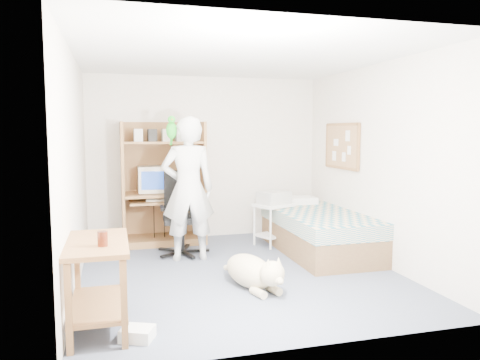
{
  "coord_description": "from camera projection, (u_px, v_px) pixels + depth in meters",
  "views": [
    {
      "loc": [
        -1.4,
        -5.21,
        1.67
      ],
      "look_at": [
        0.14,
        0.46,
        1.05
      ],
      "focal_mm": 35.0,
      "sensor_mm": 36.0,
      "label": 1
    }
  ],
  "objects": [
    {
      "name": "office_chair",
      "position": [
        182.0,
        225.0,
        6.35
      ],
      "size": [
        0.63,
        0.63,
        1.11
      ],
      "rotation": [
        0.0,
        0.0,
        -0.05
      ],
      "color": "black",
      "rests_on": "floor"
    },
    {
      "name": "wall_left",
      "position": [
        75.0,
        171.0,
        4.94
      ],
      "size": [
        0.02,
        4.0,
        2.5
      ],
      "primitive_type": "cube",
      "color": "silver",
      "rests_on": "floor"
    },
    {
      "name": "wall_back",
      "position": [
        206.0,
        158.0,
        7.32
      ],
      "size": [
        3.6,
        0.02,
        2.5
      ],
      "primitive_type": "cube",
      "color": "silver",
      "rests_on": "floor"
    },
    {
      "name": "computer_hutch",
      "position": [
        163.0,
        188.0,
        6.94
      ],
      "size": [
        1.2,
        0.63,
        1.8
      ],
      "color": "brown",
      "rests_on": "floor"
    },
    {
      "name": "drink_glass",
      "position": [
        103.0,
        239.0,
        3.73
      ],
      "size": [
        0.08,
        0.08,
        0.12
      ],
      "primitive_type": "cylinder",
      "color": "#40160A",
      "rests_on": "side_desk"
    },
    {
      "name": "side_desk",
      "position": [
        98.0,
        271.0,
        3.93
      ],
      "size": [
        0.5,
        1.0,
        0.75
      ],
      "color": "brown",
      "rests_on": "floor"
    },
    {
      "name": "printer_cart",
      "position": [
        274.0,
        218.0,
        6.83
      ],
      "size": [
        0.63,
        0.58,
        0.61
      ],
      "rotation": [
        0.0,
        0.0,
        0.43
      ],
      "color": "white",
      "rests_on": "floor"
    },
    {
      "name": "floor_box_b",
      "position": [
        106.0,
        312.0,
        4.22
      ],
      "size": [
        0.24,
        0.26,
        0.08
      ],
      "primitive_type": "cube",
      "rotation": [
        0.0,
        0.0,
        0.29
      ],
      "color": "#AFAFAA",
      "rests_on": "floor"
    },
    {
      "name": "printer",
      "position": [
        274.0,
        198.0,
        6.8
      ],
      "size": [
        0.51,
        0.46,
        0.18
      ],
      "primitive_type": "cube",
      "rotation": [
        0.0,
        0.0,
        0.43
      ],
      "color": "#AAAAA5",
      "rests_on": "printer_cart"
    },
    {
      "name": "parrot",
      "position": [
        171.0,
        129.0,
        5.89
      ],
      "size": [
        0.14,
        0.24,
        0.37
      ],
      "rotation": [
        0.0,
        0.0,
        -0.05
      ],
      "color": "#198913",
      "rests_on": "person"
    },
    {
      "name": "dog",
      "position": [
        253.0,
        271.0,
        4.96
      ],
      "size": [
        0.55,
        1.09,
        0.42
      ],
      "rotation": [
        0.0,
        0.0,
        0.28
      ],
      "color": "#D4BA8E",
      "rests_on": "floor"
    },
    {
      "name": "floor",
      "position": [
        239.0,
        272.0,
        5.53
      ],
      "size": [
        4.0,
        4.0,
        0.0
      ],
      "primitive_type": "plane",
      "color": "#484F61",
      "rests_on": "ground"
    },
    {
      "name": "ceiling",
      "position": [
        239.0,
        57.0,
        5.27
      ],
      "size": [
        3.6,
        4.0,
        0.02
      ],
      "primitive_type": "cube",
      "color": "white",
      "rests_on": "wall_back"
    },
    {
      "name": "pencil_cup",
      "position": [
        186.0,
        188.0,
        6.94
      ],
      "size": [
        0.08,
        0.08,
        0.12
      ],
      "primitive_type": "cylinder",
      "color": "gold",
      "rests_on": "computer_hutch"
    },
    {
      "name": "keyboard",
      "position": [
        162.0,
        200.0,
        6.79
      ],
      "size": [
        0.47,
        0.23,
        0.03
      ],
      "primitive_type": "cube",
      "rotation": [
        0.0,
        0.0,
        -0.16
      ],
      "color": "beige",
      "rests_on": "computer_hutch"
    },
    {
      "name": "bed",
      "position": [
        318.0,
        231.0,
        6.43
      ],
      "size": [
        1.02,
        2.02,
        0.66
      ],
      "color": "brown",
      "rests_on": "floor"
    },
    {
      "name": "person",
      "position": [
        188.0,
        189.0,
        6.01
      ],
      "size": [
        0.69,
        0.47,
        1.85
      ],
      "primitive_type": "imported",
      "rotation": [
        0.0,
        0.0,
        3.1
      ],
      "color": "silver",
      "rests_on": "floor"
    },
    {
      "name": "floor_box_a",
      "position": [
        137.0,
        334.0,
        3.74
      ],
      "size": [
        0.31,
        0.28,
        0.1
      ],
      "primitive_type": "cube",
      "rotation": [
        0.0,
        0.0,
        -0.41
      ],
      "color": "white",
      "rests_on": "floor"
    },
    {
      "name": "wall_right",
      "position": [
        377.0,
        164.0,
        5.87
      ],
      "size": [
        0.02,
        4.0,
        2.5
      ],
      "primitive_type": "cube",
      "color": "silver",
      "rests_on": "floor"
    },
    {
      "name": "corkboard",
      "position": [
        342.0,
        146.0,
        6.71
      ],
      "size": [
        0.04,
        0.94,
        0.66
      ],
      "color": "olive",
      "rests_on": "wall_right"
    },
    {
      "name": "crt_monitor",
      "position": [
        152.0,
        179.0,
        6.89
      ],
      "size": [
        0.4,
        0.43,
        0.38
      ],
      "rotation": [
        0.0,
        0.0,
        -0.0
      ],
      "color": "beige",
      "rests_on": "computer_hutch"
    }
  ]
}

